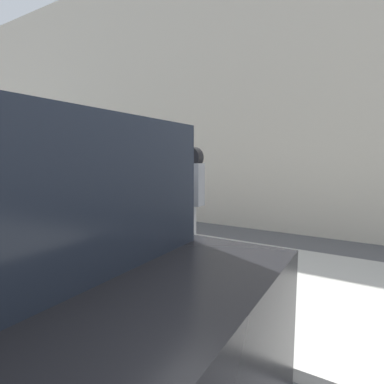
% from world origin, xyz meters
% --- Properties ---
extents(sidewalk, '(24.00, 2.80, 0.10)m').
position_xyz_m(sidewalk, '(0.00, 2.20, 0.05)').
color(sidewalk, '#ADAAA3').
rests_on(sidewalk, ground_plane).
extents(building_facade, '(24.00, 0.30, 6.26)m').
position_xyz_m(building_facade, '(0.00, 5.09, 3.13)').
color(building_facade, beige).
rests_on(building_facade, ground_plane).
extents(parking_meter, '(0.19, 0.12, 1.53)m').
position_xyz_m(parking_meter, '(-0.55, 0.99, 1.11)').
color(parking_meter, gray).
rests_on(parking_meter, sidewalk).
extents(fire_hydrant, '(0.21, 0.21, 0.85)m').
position_xyz_m(fire_hydrant, '(-2.65, 1.49, 0.53)').
color(fire_hydrant, red).
rests_on(fire_hydrant, sidewalk).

